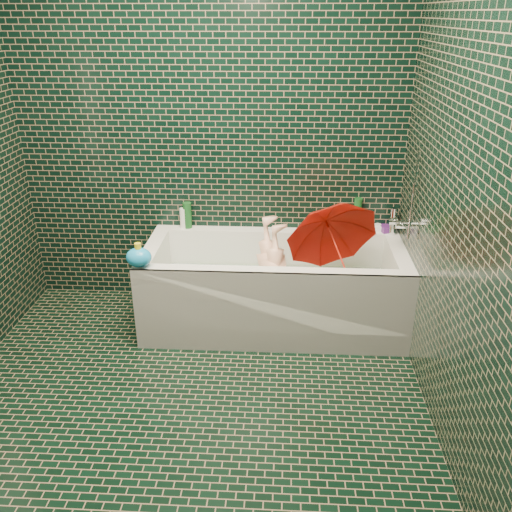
# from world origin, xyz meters

# --- Properties ---
(floor) EXTENTS (2.80, 2.80, 0.00)m
(floor) POSITION_xyz_m (0.00, 0.00, 0.00)
(floor) COLOR black
(floor) RESTS_ON ground
(wall_back) EXTENTS (2.80, 0.00, 2.80)m
(wall_back) POSITION_xyz_m (0.00, 1.40, 1.25)
(wall_back) COLOR black
(wall_back) RESTS_ON floor
(wall_front) EXTENTS (2.80, 0.00, 2.80)m
(wall_front) POSITION_xyz_m (0.00, -1.40, 1.25)
(wall_front) COLOR black
(wall_front) RESTS_ON floor
(wall_right) EXTENTS (0.00, 2.80, 2.80)m
(wall_right) POSITION_xyz_m (1.30, 0.00, 1.25)
(wall_right) COLOR black
(wall_right) RESTS_ON floor
(bathtub) EXTENTS (1.70, 0.75, 0.55)m
(bathtub) POSITION_xyz_m (0.45, 1.01, 0.21)
(bathtub) COLOR white
(bathtub) RESTS_ON floor
(bath_mat) EXTENTS (1.35, 0.47, 0.01)m
(bath_mat) POSITION_xyz_m (0.45, 1.02, 0.16)
(bath_mat) COLOR green
(bath_mat) RESTS_ON bathtub
(water) EXTENTS (1.48, 0.53, 0.00)m
(water) POSITION_xyz_m (0.45, 1.02, 0.30)
(water) COLOR silver
(water) RESTS_ON bathtub
(faucet) EXTENTS (0.18, 0.19, 0.55)m
(faucet) POSITION_xyz_m (1.26, 1.02, 0.77)
(faucet) COLOR silver
(faucet) RESTS_ON wall_right
(child) EXTENTS (0.94, 0.60, 0.24)m
(child) POSITION_xyz_m (0.46, 0.98, 0.31)
(child) COLOR #EDB294
(child) RESTS_ON bathtub
(umbrella) EXTENTS (0.79, 0.82, 0.85)m
(umbrella) POSITION_xyz_m (0.84, 0.94, 0.60)
(umbrella) COLOR red
(umbrella) RESTS_ON bathtub
(soap_bottle_a) EXTENTS (0.10, 0.10, 0.26)m
(soap_bottle_a) POSITION_xyz_m (1.16, 1.35, 0.55)
(soap_bottle_a) COLOR white
(soap_bottle_a) RESTS_ON bathtub
(soap_bottle_b) EXTENTS (0.11, 0.11, 0.19)m
(soap_bottle_b) POSITION_xyz_m (1.24, 1.32, 0.55)
(soap_bottle_b) COLOR #4F1D6E
(soap_bottle_b) RESTS_ON bathtub
(soap_bottle_c) EXTENTS (0.16, 0.16, 0.16)m
(soap_bottle_c) POSITION_xyz_m (1.08, 1.33, 0.55)
(soap_bottle_c) COLOR #154B1D
(soap_bottle_c) RESTS_ON bathtub
(bottle_right_tall) EXTENTS (0.06, 0.06, 0.24)m
(bottle_right_tall) POSITION_xyz_m (1.01, 1.35, 0.67)
(bottle_right_tall) COLOR #154B1D
(bottle_right_tall) RESTS_ON bathtub
(bottle_right_pump) EXTENTS (0.07, 0.07, 0.19)m
(bottle_right_pump) POSITION_xyz_m (1.25, 1.31, 0.64)
(bottle_right_pump) COLOR silver
(bottle_right_pump) RESTS_ON bathtub
(bottle_left_tall) EXTENTS (0.06, 0.06, 0.18)m
(bottle_left_tall) POSITION_xyz_m (-0.17, 1.36, 0.64)
(bottle_left_tall) COLOR #154B1D
(bottle_left_tall) RESTS_ON bathtub
(bottle_left_short) EXTENTS (0.07, 0.07, 0.14)m
(bottle_left_short) POSITION_xyz_m (-0.20, 1.36, 0.62)
(bottle_left_short) COLOR white
(bottle_left_short) RESTS_ON bathtub
(rubber_duck) EXTENTS (0.13, 0.11, 0.11)m
(rubber_duck) POSITION_xyz_m (0.93, 1.37, 0.60)
(rubber_duck) COLOR yellow
(rubber_duck) RESTS_ON bathtub
(bath_toy) EXTENTS (0.17, 0.14, 0.15)m
(bath_toy) POSITION_xyz_m (-0.35, 0.70, 0.62)
(bath_toy) COLOR #178AD4
(bath_toy) RESTS_ON bathtub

